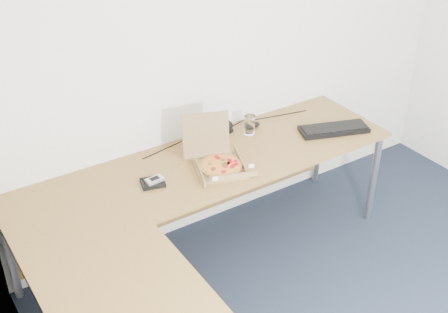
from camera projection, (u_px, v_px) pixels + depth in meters
desk at (197, 219)px, 3.20m from camera, size 2.50×2.20×0.73m
pizza_box at (219, 163)px, 3.57m from camera, size 0.29×0.34×0.30m
drinking_glass at (250, 125)px, 3.92m from camera, size 0.07×0.07×0.13m
keyboard at (334, 129)px, 3.97m from camera, size 0.49×0.31×0.03m
mouse at (253, 125)px, 4.02m from camera, size 0.11×0.09×0.04m
wallet at (153, 183)px, 3.43m from camera, size 0.16×0.14×0.02m
phone at (155, 180)px, 3.41m from camera, size 0.11×0.06×0.02m
dome_speaker at (226, 125)px, 3.97m from camera, size 0.10×0.10×0.08m
cable_bundle at (223, 131)px, 3.98m from camera, size 0.62×0.13×0.01m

